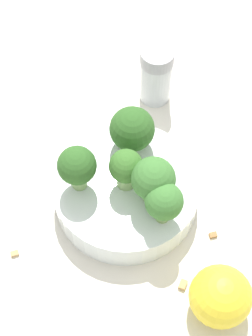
% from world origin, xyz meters
% --- Properties ---
extents(ground_plane, '(3.00, 3.00, 0.00)m').
position_xyz_m(ground_plane, '(0.00, 0.00, 0.00)').
color(ground_plane, silver).
extents(bowl, '(0.15, 0.15, 0.04)m').
position_xyz_m(bowl, '(0.00, 0.00, 0.02)').
color(bowl, silver).
rests_on(bowl, ground_plane).
extents(broccoli_floret_0, '(0.04, 0.04, 0.06)m').
position_xyz_m(broccoli_floret_0, '(-0.04, -0.03, 0.07)').
color(broccoli_floret_0, '#84AD66').
rests_on(broccoli_floret_0, bowl).
extents(broccoli_floret_1, '(0.04, 0.04, 0.05)m').
position_xyz_m(broccoli_floret_1, '(0.05, -0.01, 0.07)').
color(broccoli_floret_1, '#7A9E5B').
rests_on(broccoli_floret_1, bowl).
extents(broccoli_floret_2, '(0.04, 0.04, 0.06)m').
position_xyz_m(broccoli_floret_2, '(0.03, -0.00, 0.07)').
color(broccoli_floret_2, '#7A9E5B').
rests_on(broccoli_floret_2, bowl).
extents(broccoli_floret_3, '(0.03, 0.03, 0.05)m').
position_xyz_m(broccoli_floret_3, '(-0.00, 0.00, 0.07)').
color(broccoli_floret_3, '#8EB770').
rests_on(broccoli_floret_3, bowl).
extents(broccoli_floret_4, '(0.05, 0.05, 0.05)m').
position_xyz_m(broccoli_floret_4, '(-0.02, 0.04, 0.06)').
color(broccoli_floret_4, '#7A9E5B').
rests_on(broccoli_floret_4, bowl).
extents(pepper_shaker, '(0.04, 0.04, 0.08)m').
position_xyz_m(pepper_shaker, '(-0.05, 0.14, 0.04)').
color(pepper_shaker, '#B2B7BC').
rests_on(pepper_shaker, ground_plane).
extents(lemon_wedge, '(0.06, 0.06, 0.06)m').
position_xyz_m(lemon_wedge, '(0.14, -0.05, 0.03)').
color(lemon_wedge, yellow).
rests_on(lemon_wedge, ground_plane).
extents(almond_crumb_0, '(0.01, 0.01, 0.01)m').
position_xyz_m(almond_crumb_0, '(0.10, -0.05, 0.00)').
color(almond_crumb_0, tan).
rests_on(almond_crumb_0, ground_plane).
extents(almond_crumb_1, '(0.01, 0.01, 0.01)m').
position_xyz_m(almond_crumb_1, '(-0.06, -0.11, 0.00)').
color(almond_crumb_1, tan).
rests_on(almond_crumb_1, ground_plane).
extents(almond_crumb_2, '(0.01, 0.01, 0.01)m').
position_xyz_m(almond_crumb_2, '(0.10, 0.01, 0.00)').
color(almond_crumb_2, olive).
rests_on(almond_crumb_2, ground_plane).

